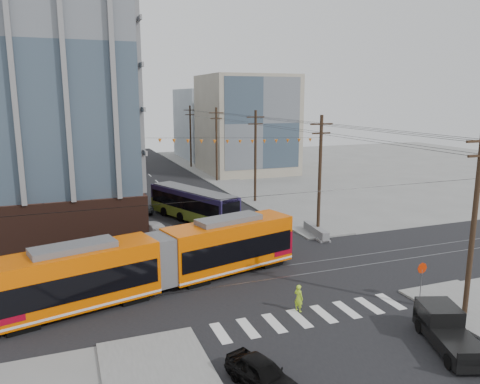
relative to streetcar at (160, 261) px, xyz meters
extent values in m
plane|color=slate|center=(7.42, -4.06, -1.99)|extent=(160.00, 160.00, 0.00)
cube|color=#8C99A5|center=(-9.58, 47.94, 7.01)|extent=(18.00, 16.00, 18.00)
cube|color=gray|center=(23.42, 43.94, 6.01)|extent=(14.00, 14.00, 16.00)
cube|color=gray|center=(-6.58, 67.94, 8.01)|extent=(16.00, 18.00, 20.00)
cube|color=#8C99A5|center=(25.42, 63.94, 5.01)|extent=(16.00, 16.00, 14.00)
cylinder|color=black|center=(15.92, -10.06, 3.51)|extent=(0.30, 0.30, 11.00)
cylinder|color=black|center=(15.92, 51.94, 3.51)|extent=(0.30, 0.30, 11.00)
imported|color=black|center=(2.02, -12.26, -1.32)|extent=(2.76, 4.21, 1.33)
imported|color=#B5BBC6|center=(2.06, 7.15, -1.15)|extent=(1.86, 5.10, 1.67)
imported|color=silver|center=(1.55, 12.34, -1.30)|extent=(3.39, 5.06, 1.36)
imported|color=#42464A|center=(1.43, 21.58, -1.28)|extent=(3.73, 5.57, 1.42)
imported|color=#B7E72B|center=(7.01, -6.17, -1.15)|extent=(0.61, 0.72, 1.67)
cube|color=gray|center=(15.72, 6.94, -1.55)|extent=(1.47, 4.48, 0.88)
camera|label=1|loc=(-5.45, -29.16, 10.61)|focal=35.00mm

